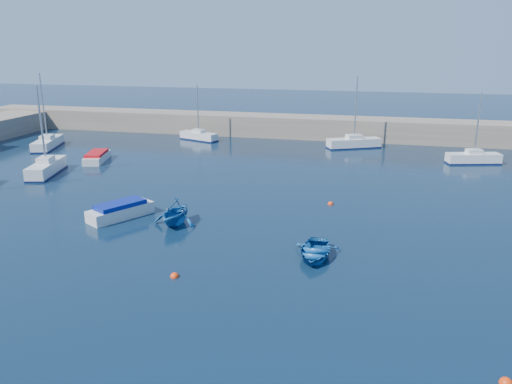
% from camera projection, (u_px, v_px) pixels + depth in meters
% --- Properties ---
extents(ground, '(220.00, 220.00, 0.00)m').
position_uv_depth(ground, '(220.00, 344.00, 19.98)').
color(ground, '#0C2035').
rests_on(ground, ground).
extents(back_wall, '(96.00, 4.50, 2.60)m').
position_uv_depth(back_wall, '(331.00, 128.00, 62.40)').
color(back_wall, gray).
rests_on(back_wall, ground).
extents(sailboat_3, '(3.12, 6.17, 7.98)m').
position_uv_depth(sailboat_3, '(47.00, 167.00, 45.43)').
color(sailboat_3, silver).
rests_on(sailboat_3, ground).
extents(sailboat_4, '(3.61, 6.58, 8.34)m').
position_uv_depth(sailboat_4, '(48.00, 143.00, 56.84)').
color(sailboat_4, silver).
rests_on(sailboat_4, ground).
extents(sailboat_5, '(5.17, 3.06, 6.71)m').
position_uv_depth(sailboat_5, '(199.00, 136.00, 61.32)').
color(sailboat_5, silver).
rests_on(sailboat_5, ground).
extents(sailboat_6, '(6.18, 4.22, 8.04)m').
position_uv_depth(sailboat_6, '(354.00, 143.00, 56.83)').
color(sailboat_6, silver).
rests_on(sailboat_6, ground).
extents(sailboat_7, '(5.39, 2.76, 6.99)m').
position_uv_depth(sailboat_7, '(473.00, 158.00, 49.49)').
color(sailboat_7, silver).
rests_on(sailboat_7, ground).
extents(motorboat_1, '(3.63, 4.68, 1.10)m').
position_uv_depth(motorboat_1, '(121.00, 210.00, 34.25)').
color(motorboat_1, silver).
rests_on(motorboat_1, ground).
extents(motorboat_2, '(2.83, 4.96, 0.97)m').
position_uv_depth(motorboat_2, '(97.00, 157.00, 50.51)').
color(motorboat_2, silver).
rests_on(motorboat_2, ground).
extents(dinghy_center, '(2.62, 3.65, 0.75)m').
position_uv_depth(dinghy_center, '(315.00, 251.00, 27.93)').
color(dinghy_center, '#16569B').
rests_on(dinghy_center, ground).
extents(dinghy_left, '(3.10, 3.52, 1.76)m').
position_uv_depth(dinghy_left, '(175.00, 212.00, 32.82)').
color(dinghy_left, '#16569B').
rests_on(dinghy_left, ground).
extents(buoy_0, '(0.46, 0.46, 0.46)m').
position_uv_depth(buoy_0, '(175.00, 277.00, 25.72)').
color(buoy_0, '#FC3B0D').
rests_on(buoy_0, ground).
extents(buoy_3, '(0.43, 0.43, 0.43)m').
position_uv_depth(buoy_3, '(331.00, 204.00, 37.21)').
color(buoy_3, '#FC3B0D').
rests_on(buoy_3, ground).
extents(buoy_5, '(0.48, 0.48, 0.48)m').
position_uv_depth(buoy_5, '(506.00, 384.00, 17.67)').
color(buoy_5, '#FC3B0D').
rests_on(buoy_5, ground).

